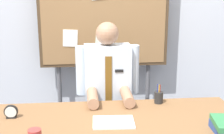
# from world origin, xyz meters

# --- Properties ---
(back_wall) EXTENTS (6.40, 0.08, 2.70)m
(back_wall) POSITION_xyz_m (0.00, 1.24, 1.35)
(back_wall) COLOR silver
(back_wall) RESTS_ON ground_plane
(desk) EXTENTS (1.89, 0.83, 0.74)m
(desk) POSITION_xyz_m (0.00, 0.00, 0.66)
(desk) COLOR brown
(desk) RESTS_ON ground_plane
(person) EXTENTS (0.55, 0.56, 1.36)m
(person) POSITION_xyz_m (0.00, 0.61, 0.63)
(person) COLOR #2D2D33
(person) RESTS_ON ground_plane
(bulletin_board) EXTENTS (1.26, 0.09, 1.93)m
(bulletin_board) POSITION_xyz_m (-0.00, 1.04, 1.37)
(bulletin_board) COLOR #4C3823
(bulletin_board) RESTS_ON ground_plane
(open_notebook) EXTENTS (0.30, 0.22, 0.01)m
(open_notebook) POSITION_xyz_m (-0.01, -0.02, 0.74)
(open_notebook) COLOR silver
(open_notebook) RESTS_ON desk
(desk_clock) EXTENTS (0.10, 0.04, 0.10)m
(desk_clock) POSITION_xyz_m (-0.74, 0.13, 0.78)
(desk_clock) COLOR black
(desk_clock) RESTS_ON desk
(pen_holder) EXTENTS (0.07, 0.07, 0.16)m
(pen_holder) POSITION_xyz_m (0.39, 0.33, 0.79)
(pen_holder) COLOR #262626
(pen_holder) RESTS_ON desk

